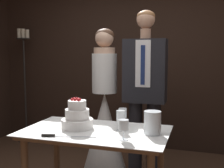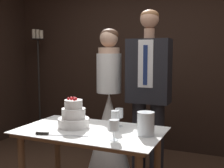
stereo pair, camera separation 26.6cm
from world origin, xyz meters
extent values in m
cube|color=black|center=(0.00, 2.05, 1.38)|extent=(4.88, 0.12, 2.75)
cylinder|color=brown|center=(-0.42, 0.18, 0.38)|extent=(0.06, 0.06, 0.76)
cube|color=brown|center=(0.08, -0.07, 0.78)|extent=(1.12, 0.63, 0.03)
cube|color=white|center=(0.08, -0.07, 0.80)|extent=(1.18, 0.69, 0.01)
cylinder|color=white|center=(-0.09, -0.05, 0.84)|extent=(0.26, 0.26, 0.08)
cylinder|color=white|center=(-0.09, -0.05, 0.92)|extent=(0.20, 0.20, 0.08)
cylinder|color=white|center=(-0.09, -0.05, 1.00)|extent=(0.15, 0.15, 0.07)
sphere|color=red|center=(-0.07, -0.05, 1.05)|extent=(0.02, 0.02, 0.02)
sphere|color=red|center=(-0.08, -0.04, 1.05)|extent=(0.02, 0.02, 0.02)
sphere|color=red|center=(-0.11, -0.02, 1.05)|extent=(0.02, 0.02, 0.02)
sphere|color=red|center=(-0.13, -0.02, 1.05)|extent=(0.02, 0.02, 0.02)
sphere|color=red|center=(-0.13, -0.07, 1.05)|extent=(0.02, 0.02, 0.02)
sphere|color=red|center=(-0.10, -0.07, 1.05)|extent=(0.02, 0.02, 0.02)
sphere|color=red|center=(-0.07, -0.08, 1.05)|extent=(0.02, 0.02, 0.02)
cube|color=silver|center=(0.00, -0.29, 0.81)|extent=(0.31, 0.11, 0.00)
cylinder|color=black|center=(-0.20, -0.34, 0.82)|extent=(0.10, 0.05, 0.02)
cylinder|color=silver|center=(0.36, -0.25, 0.81)|extent=(0.07, 0.07, 0.00)
cylinder|color=silver|center=(0.36, -0.25, 0.84)|extent=(0.01, 0.01, 0.07)
cylinder|color=silver|center=(0.36, -0.25, 0.91)|extent=(0.07, 0.07, 0.08)
cylinder|color=silver|center=(0.25, 0.12, 0.81)|extent=(0.07, 0.07, 0.00)
cylinder|color=silver|center=(0.25, 0.12, 0.84)|extent=(0.01, 0.01, 0.07)
cylinder|color=silver|center=(0.25, 0.12, 0.92)|extent=(0.07, 0.07, 0.08)
cylinder|color=maroon|center=(0.25, 0.12, 0.90)|extent=(0.06, 0.06, 0.03)
cylinder|color=silver|center=(0.27, -0.02, 0.81)|extent=(0.07, 0.07, 0.00)
cylinder|color=silver|center=(0.27, -0.02, 0.85)|extent=(0.01, 0.01, 0.08)
cylinder|color=silver|center=(0.27, -0.02, 0.93)|extent=(0.07, 0.07, 0.08)
cylinder|color=maroon|center=(0.27, -0.02, 0.90)|extent=(0.06, 0.06, 0.04)
cylinder|color=silver|center=(0.54, -0.04, 0.89)|extent=(0.13, 0.13, 0.18)
cylinder|color=beige|center=(0.54, -0.04, 0.84)|extent=(0.06, 0.06, 0.08)
sphere|color=#F9CC4C|center=(0.54, -0.04, 0.90)|extent=(0.02, 0.02, 0.02)
cone|color=white|center=(-0.15, 0.82, 0.49)|extent=(0.54, 0.54, 0.98)
cylinder|color=white|center=(-0.15, 0.82, 1.20)|extent=(0.28, 0.28, 0.44)
cylinder|color=#DBAD8E|center=(-0.15, 0.82, 1.46)|extent=(0.24, 0.24, 0.07)
sphere|color=#DBAD8E|center=(-0.15, 0.82, 1.59)|extent=(0.21, 0.21, 0.21)
ellipsoid|color=#472D1E|center=(-0.15, 0.84, 1.62)|extent=(0.21, 0.21, 0.15)
cylinder|color=black|center=(0.21, 0.82, 0.45)|extent=(0.15, 0.15, 0.90)
cylinder|color=black|center=(0.41, 0.82, 0.45)|extent=(0.15, 0.15, 0.90)
cube|color=black|center=(0.31, 0.82, 1.24)|extent=(0.45, 0.24, 0.68)
cube|color=white|center=(0.31, 0.70, 1.32)|extent=(0.16, 0.01, 0.49)
cube|color=navy|center=(0.31, 0.69, 1.31)|extent=(0.04, 0.01, 0.41)
cylinder|color=tan|center=(0.31, 0.82, 1.63)|extent=(0.11, 0.11, 0.11)
sphere|color=tan|center=(0.31, 0.82, 1.78)|extent=(0.19, 0.19, 0.19)
ellipsoid|color=brown|center=(0.31, 0.83, 1.81)|extent=(0.19, 0.19, 0.13)
cylinder|color=black|center=(-1.82, 1.71, 0.01)|extent=(0.28, 0.28, 0.02)
cylinder|color=black|center=(-1.82, 1.71, 0.84)|extent=(0.03, 0.03, 1.63)
cylinder|color=black|center=(-1.82, 1.71, 1.66)|extent=(0.22, 0.22, 0.01)
cylinder|color=beige|center=(-1.90, 1.71, 1.74)|extent=(0.06, 0.06, 0.15)
cylinder|color=beige|center=(-1.82, 1.71, 1.74)|extent=(0.06, 0.06, 0.15)
cylinder|color=beige|center=(-1.75, 1.71, 1.73)|extent=(0.06, 0.06, 0.13)
camera|label=1|loc=(0.88, -2.14, 1.42)|focal=45.00mm
camera|label=2|loc=(1.13, -2.05, 1.42)|focal=45.00mm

